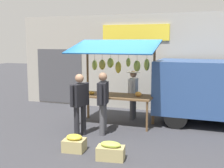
{
  "coord_description": "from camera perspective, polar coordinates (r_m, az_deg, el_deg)",
  "views": [
    {
      "loc": [
        -2.67,
        7.98,
        2.43
      ],
      "look_at": [
        0.0,
        0.3,
        1.25
      ],
      "focal_mm": 46.71,
      "sensor_mm": 36.0,
      "label": 1
    }
  ],
  "objects": [
    {
      "name": "produce_crate_near",
      "position": [
        6.21,
        -0.26,
        -13.03
      ],
      "size": [
        0.61,
        0.41,
        0.39
      ],
      "color": "tan",
      "rests_on": "ground"
    },
    {
      "name": "shopper_in_grey_tee",
      "position": [
        7.63,
        -1.77,
        -2.9
      ],
      "size": [
        0.3,
        0.69,
        1.65
      ],
      "rotation": [
        0.0,
        0.0,
        -1.4
      ],
      "color": "#4C4C51",
      "rests_on": "ground"
    },
    {
      "name": "shopper_with_shopping_bag",
      "position": [
        7.51,
        -6.32,
        -3.25
      ],
      "size": [
        0.34,
        0.68,
        1.62
      ],
      "rotation": [
        0.0,
        0.0,
        -1.83
      ],
      "color": "#232328",
      "rests_on": "ground"
    },
    {
      "name": "ground_plane",
      "position": [
        8.76,
        0.65,
        -7.85
      ],
      "size": [
        40.0,
        40.0,
        0.0
      ],
      "primitive_type": "plane",
      "color": "#38383D"
    },
    {
      "name": "market_stall",
      "position": [
        8.53,
        0.84,
        2.48
      ],
      "size": [
        2.5,
        1.46,
        2.5
      ],
      "color": "brown",
      "rests_on": "ground"
    },
    {
      "name": "street_backdrop",
      "position": [
        10.56,
        4.15,
        4.26
      ],
      "size": [
        9.0,
        0.3,
        3.4
      ],
      "color": "#9E998E",
      "rests_on": "ground"
    },
    {
      "name": "vendor_with_sunhat",
      "position": [
        9.17,
        4.16,
        -1.39
      ],
      "size": [
        0.4,
        0.67,
        1.54
      ],
      "rotation": [
        0.0,
        0.0,
        1.59
      ],
      "color": "#4C4C51",
      "rests_on": "ground"
    },
    {
      "name": "produce_crate_side",
      "position": [
        6.71,
        -7.38,
        -11.46
      ],
      "size": [
        0.51,
        0.43,
        0.38
      ],
      "color": "tan",
      "rests_on": "ground"
    }
  ]
}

